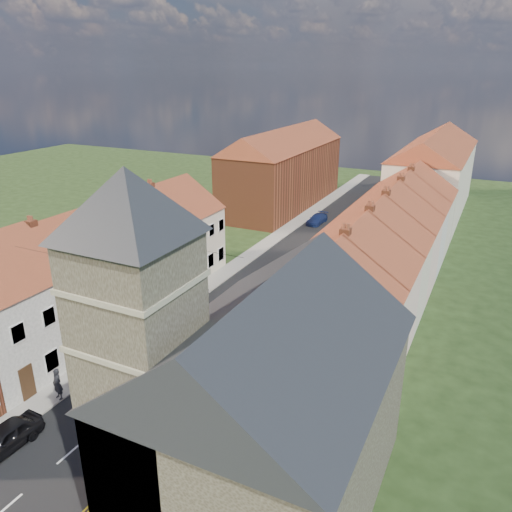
# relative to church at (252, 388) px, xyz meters

# --- Properties ---
(ground) EXTENTS (160.00, 160.00, 0.00)m
(ground) POSITION_rel_church_xyz_m (-9.36, -3.32, -5.88)
(ground) COLOR #355123
(ground) RESTS_ON ground
(road) EXTENTS (7.00, 90.00, 0.02)m
(road) POSITION_rel_church_xyz_m (-9.36, 26.68, -5.87)
(road) COLOR black
(road) RESTS_ON ground
(pavement_left) EXTENTS (1.80, 90.00, 0.12)m
(pavement_left) POSITION_rel_church_xyz_m (-13.76, 26.68, -5.82)
(pavement_left) COLOR #A6A397
(pavement_left) RESTS_ON ground
(pavement_right) EXTENTS (1.80, 90.00, 0.12)m
(pavement_right) POSITION_rel_church_xyz_m (-4.96, 26.68, -5.82)
(pavement_right) COLOR #A6A397
(pavement_right) RESTS_ON ground
(church) EXTENTS (11.25, 14.25, 15.20)m
(church) POSITION_rel_church_xyz_m (0.00, 0.00, 0.00)
(church) COLOR #3D382B
(church) RESTS_ON ground
(cottage_r_tudor) EXTENTS (8.30, 5.20, 9.00)m
(cottage_r_tudor) POSITION_rel_church_xyz_m (-0.09, 9.37, -1.41)
(cottage_r_tudor) COLOR beige
(cottage_r_tudor) RESTS_ON ground
(cottage_r_white_near) EXTENTS (8.30, 6.00, 9.00)m
(cottage_r_white_near) POSITION_rel_church_xyz_m (-0.06, 14.77, -1.40)
(cottage_r_white_near) COLOR beige
(cottage_r_white_near) RESTS_ON ground
(cottage_r_cream_mid) EXTENTS (8.30, 5.20, 9.00)m
(cottage_r_cream_mid) POSITION_rel_church_xyz_m (-0.06, 20.17, -1.40)
(cottage_r_cream_mid) COLOR beige
(cottage_r_cream_mid) RESTS_ON ground
(cottage_r_pink) EXTENTS (8.30, 6.00, 9.00)m
(cottage_r_pink) POSITION_rel_church_xyz_m (-0.06, 25.57, -1.40)
(cottage_r_pink) COLOR beige
(cottage_r_pink) RESTS_ON ground
(cottage_r_white_far) EXTENTS (8.30, 5.20, 9.00)m
(cottage_r_white_far) POSITION_rel_church_xyz_m (-0.06, 30.97, -1.40)
(cottage_r_white_far) COLOR white
(cottage_r_white_far) RESTS_ON ground
(cottage_r_cream_far) EXTENTS (8.30, 6.00, 9.00)m
(cottage_r_cream_far) POSITION_rel_church_xyz_m (-0.06, 36.37, -1.40)
(cottage_r_cream_far) COLOR beige
(cottage_r_cream_far) RESTS_ON ground
(cottage_l_white) EXTENTS (8.30, 6.90, 8.80)m
(cottage_l_white) POSITION_rel_church_xyz_m (-18.66, 8.62, -1.51)
(cottage_l_white) COLOR white
(cottage_l_white) RESTS_ON ground
(cottage_l_brick_mid) EXTENTS (8.30, 5.70, 9.10)m
(cottage_l_brick_mid) POSITION_rel_church_xyz_m (-18.66, 14.72, -1.35)
(cottage_l_brick_mid) COLOR brown
(cottage_l_brick_mid) RESTS_ON ground
(cottage_l_pink) EXTENTS (8.30, 6.30, 8.80)m
(cottage_l_pink) POSITION_rel_church_xyz_m (-18.66, 20.52, -1.51)
(cottage_l_pink) COLOR beige
(cottage_l_pink) RESTS_ON ground
(block_right_far) EXTENTS (8.30, 24.20, 10.50)m
(block_right_far) POSITION_rel_church_xyz_m (-0.06, 51.68, -0.58)
(block_right_far) COLOR beige
(block_right_far) RESTS_ON ground
(block_left_far) EXTENTS (8.30, 24.20, 10.50)m
(block_left_far) POSITION_rel_church_xyz_m (-18.66, 46.68, -0.58)
(block_left_far) COLOR brown
(block_left_far) RESTS_ON ground
(lamppost) EXTENTS (0.88, 0.15, 6.00)m
(lamppost) POSITION_rel_church_xyz_m (-13.17, 16.68, -2.34)
(lamppost) COLOR black
(lamppost) RESTS_ON pavement_left
(car_near) EXTENTS (1.68, 3.97, 1.34)m
(car_near) POSITION_rel_church_xyz_m (-12.43, -2.69, -5.21)
(car_near) COLOR black
(car_near) RESTS_ON ground
(car_mid) EXTENTS (2.38, 4.45, 1.39)m
(car_mid) POSITION_rel_church_xyz_m (-12.47, 14.29, -5.18)
(car_mid) COLOR #9E9FA5
(car_mid) RESTS_ON ground
(car_far) EXTENTS (1.84, 3.99, 1.13)m
(car_far) POSITION_rel_church_xyz_m (-11.46, 40.48, -5.31)
(car_far) COLOR navy
(car_far) RESTS_ON ground
(pedestrian_left) EXTENTS (0.77, 0.58, 1.91)m
(pedestrian_left) POSITION_rel_church_xyz_m (-13.06, 1.40, -4.80)
(pedestrian_left) COLOR black
(pedestrian_left) RESTS_ON pavement_left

